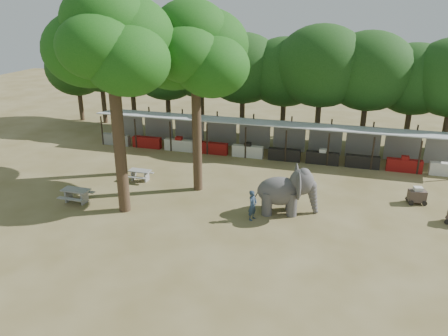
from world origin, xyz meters
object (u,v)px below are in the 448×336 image
(cart_back, at_px, (417,195))
(yard_tree_back, at_px, (194,50))
(yard_tree_center, at_px, (110,42))
(handler, at_px, (253,205))
(picnic_table_far, at_px, (140,174))
(yard_tree_left, at_px, (110,51))
(picnic_table_near, at_px, (76,194))
(elephant, at_px, (287,190))

(cart_back, bearing_deg, yard_tree_back, 174.92)
(yard_tree_center, height_order, handler, yard_tree_center)
(picnic_table_far, bearing_deg, yard_tree_left, 156.35)
(yard_tree_center, xyz_separation_m, handler, (7.34, 0.71, -8.36))
(handler, distance_m, cart_back, 9.99)
(yard_tree_back, relative_size, picnic_table_near, 6.88)
(yard_tree_back, bearing_deg, yard_tree_left, 170.54)
(handler, bearing_deg, picnic_table_near, 113.06)
(handler, bearing_deg, elephant, -30.92)
(yard_tree_left, height_order, elephant, yard_tree_left)
(yard_tree_left, relative_size, yard_tree_center, 0.92)
(yard_tree_center, distance_m, elephant, 12.13)
(yard_tree_left, distance_m, handler, 13.40)
(yard_tree_back, bearing_deg, cart_back, 6.01)
(elephant, height_order, picnic_table_far, elephant)
(yard_tree_center, bearing_deg, picnic_table_near, -179.88)
(yard_tree_left, xyz_separation_m, handler, (10.34, -4.29, -7.35))
(yard_tree_center, xyz_separation_m, picnic_table_far, (-1.04, 4.13, -8.74))
(elephant, bearing_deg, picnic_table_near, 177.53)
(yard_tree_center, xyz_separation_m, elephant, (8.98, 2.09, -7.87))
(yard_tree_left, height_order, picnic_table_far, yard_tree_left)
(yard_tree_left, xyz_separation_m, picnic_table_near, (-0.12, -5.01, -7.67))
(yard_tree_left, distance_m, cart_back, 20.65)
(picnic_table_far, bearing_deg, cart_back, 4.48)
(picnic_table_far, bearing_deg, elephant, -11.22)
(yard_tree_center, height_order, picnic_table_far, yard_tree_center)
(picnic_table_near, bearing_deg, yard_tree_back, 33.98)
(yard_tree_left, distance_m, yard_tree_center, 5.92)
(cart_back, bearing_deg, yard_tree_center, -172.66)
(elephant, relative_size, handler, 2.12)
(yard_tree_center, distance_m, cart_back, 19.13)
(yard_tree_back, xyz_separation_m, picnic_table_near, (-6.12, -4.01, -8.01))
(picnic_table_near, relative_size, picnic_table_far, 1.14)
(picnic_table_near, bearing_deg, elephant, 10.57)
(yard_tree_left, height_order, yard_tree_back, yard_tree_back)
(yard_tree_left, bearing_deg, yard_tree_back, -9.46)
(yard_tree_center, distance_m, picnic_table_far, 9.72)
(picnic_table_far, distance_m, cart_back, 17.25)
(yard_tree_center, bearing_deg, yard_tree_back, 53.14)
(picnic_table_far, bearing_deg, yard_tree_center, -75.56)
(yard_tree_back, height_order, picnic_table_near, yard_tree_back)
(cart_back, bearing_deg, handler, -163.17)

